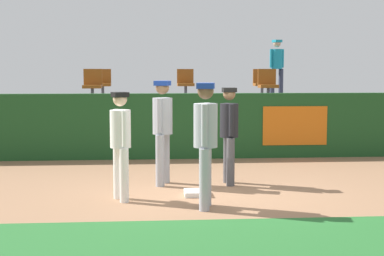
{
  "coord_description": "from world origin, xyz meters",
  "views": [
    {
      "loc": [
        -0.97,
        -9.24,
        2.03
      ],
      "look_at": [
        -0.18,
        0.93,
        1.0
      ],
      "focal_mm": 54.07,
      "sensor_mm": 36.0,
      "label": 1
    }
  ],
  "objects": [
    {
      "name": "player_umpire",
      "position": [
        0.46,
        0.82,
        1.0
      ],
      "size": [
        0.34,
        0.48,
        1.72
      ],
      "rotation": [
        0.0,
        0.0,
        -1.52
      ],
      "color": "#4C4C51",
      "rests_on": "ground_plane"
    },
    {
      "name": "player_coach_visitor",
      "position": [
        -0.71,
        0.87,
        1.07
      ],
      "size": [
        0.44,
        0.49,
        1.84
      ],
      "rotation": [
        0.0,
        0.0,
        -1.89
      ],
      "color": "#9EA3AD",
      "rests_on": "ground_plane"
    },
    {
      "name": "spectator_hooded",
      "position": [
        2.93,
        8.06,
        2.21
      ],
      "size": [
        0.46,
        0.41,
        1.72
      ],
      "rotation": [
        0.0,
        0.0,
        3.47
      ],
      "color": "#33384C",
      "rests_on": "bleacher_platform"
    },
    {
      "name": "seat_front_left",
      "position": [
        -2.34,
        5.35,
        1.69
      ],
      "size": [
        0.46,
        0.44,
        0.84
      ],
      "color": "#4C4C51",
      "rests_on": "bleacher_platform"
    },
    {
      "name": "grass_foreground_strip",
      "position": [
        0.0,
        -3.01,
        0.0
      ],
      "size": [
        18.0,
        2.8,
        0.01
      ],
      "primitive_type": "cube",
      "color": "#26662B",
      "rests_on": "ground_plane"
    },
    {
      "name": "player_fielder_home",
      "position": [
        -1.39,
        -0.31,
        0.97
      ],
      "size": [
        0.42,
        0.55,
        1.69
      ],
      "rotation": [
        0.0,
        0.0,
        -1.19
      ],
      "color": "white",
      "rests_on": "ground_plane"
    },
    {
      "name": "seat_back_center",
      "position": [
        0.11,
        7.15,
        1.69
      ],
      "size": [
        0.47,
        0.44,
        0.84
      ],
      "color": "#4C4C51",
      "rests_on": "bleacher_platform"
    },
    {
      "name": "field_wall",
      "position": [
        0.01,
        3.9,
        0.75
      ],
      "size": [
        18.0,
        0.26,
        1.5
      ],
      "color": "#19471E",
      "rests_on": "ground_plane"
    },
    {
      "name": "seat_back_left",
      "position": [
        -2.22,
        7.15,
        1.69
      ],
      "size": [
        0.45,
        0.44,
        0.84
      ],
      "color": "#4C4C51",
      "rests_on": "bleacher_platform"
    },
    {
      "name": "bleacher_platform",
      "position": [
        0.0,
        6.48,
        0.61
      ],
      "size": [
        18.0,
        4.8,
        1.21
      ],
      "primitive_type": "cube",
      "color": "#59595E",
      "rests_on": "ground_plane"
    },
    {
      "name": "player_runner_visitor",
      "position": [
        -0.13,
        -0.93,
        1.07
      ],
      "size": [
        0.41,
        0.51,
        1.84
      ],
      "rotation": [
        0.0,
        0.0,
        -1.75
      ],
      "color": "#9EA3AD",
      "rests_on": "ground_plane"
    },
    {
      "name": "seat_front_right",
      "position": [
        2.1,
        5.35,
        1.69
      ],
      "size": [
        0.46,
        0.44,
        0.84
      ],
      "color": "#4C4C51",
      "rests_on": "bleacher_platform"
    },
    {
      "name": "seat_back_right",
      "position": [
        2.3,
        7.15,
        1.69
      ],
      "size": [
        0.46,
        0.44,
        0.84
      ],
      "color": "#4C4C51",
      "rests_on": "bleacher_platform"
    },
    {
      "name": "first_base",
      "position": [
        -0.18,
        -0.07,
        0.04
      ],
      "size": [
        0.4,
        0.4,
        0.08
      ],
      "primitive_type": "cube",
      "color": "white",
      "rests_on": "ground_plane"
    },
    {
      "name": "ground_plane",
      "position": [
        0.0,
        0.0,
        0.0
      ],
      "size": [
        60.0,
        60.0,
        0.0
      ],
      "primitive_type": "plane",
      "color": "#936B4C"
    }
  ]
}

